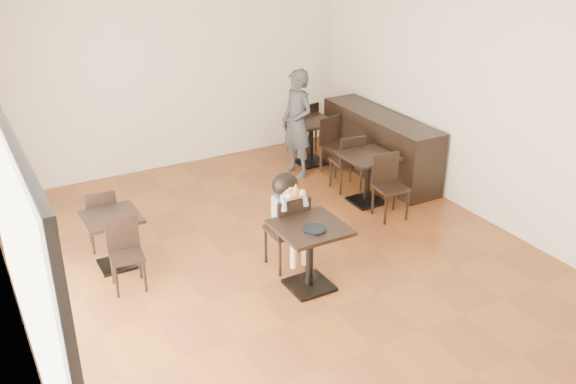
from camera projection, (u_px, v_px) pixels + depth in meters
floor at (297, 274)px, 7.61m from camera, size 6.00×8.00×0.01m
wall_back at (172, 70)px, 10.12m from camera, size 6.00×0.01×3.20m
wall_left at (2, 208)px, 5.62m from camera, size 0.01×8.00×3.20m
wall_right at (500, 108)px, 8.27m from camera, size 0.01×8.00×3.20m
storefront_window at (18, 252)px, 5.32m from camera, size 0.04×4.50×2.60m
child_table at (310, 257)px, 7.21m from camera, size 0.75×0.75×0.79m
child_chair at (286, 230)px, 7.61m from camera, size 0.43×0.43×0.95m
child at (286, 221)px, 7.56m from camera, size 0.43×0.60×1.20m
plate at (315, 229)px, 6.96m from camera, size 0.27×0.27×0.02m
pizza_slice at (294, 194)px, 7.22m from camera, size 0.28×0.21×0.06m
adult_patron at (297, 124)px, 10.02m from camera, size 0.50×0.68×1.71m
cafe_table_mid at (367, 179)px, 9.27m from camera, size 0.78×0.78×0.74m
cafe_table_left at (114, 241)px, 7.66m from camera, size 0.72×0.72×0.68m
cafe_table_back at (311, 142)px, 10.65m from camera, size 0.81×0.81×0.75m
chair_mid_a at (346, 162)px, 9.67m from camera, size 0.44×0.44×0.89m
chair_mid_b at (391, 188)px, 8.80m from camera, size 0.44×0.44×0.89m
chair_left_a at (102, 218)px, 8.06m from camera, size 0.41×0.41×0.82m
chair_left_b at (127, 256)px, 7.19m from camera, size 0.41×0.41×0.82m
chair_back_a at (302, 127)px, 11.13m from camera, size 0.46×0.46×0.90m
chair_back_b at (337, 146)px, 10.25m from camera, size 0.46×0.46×0.90m
service_counter at (380, 145)px, 10.16m from camera, size 0.60×2.40×1.00m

